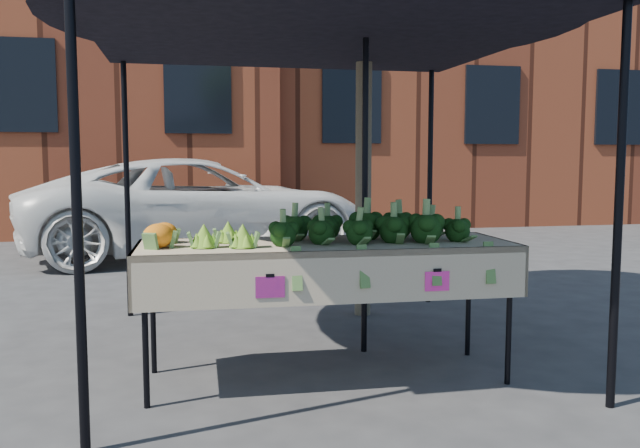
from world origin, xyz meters
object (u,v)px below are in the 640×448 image
(street_tree, at_px, (364,83))
(canopy, at_px, (316,168))
(table, at_px, (326,311))
(vehicle, at_px, (198,80))

(street_tree, bearing_deg, canopy, -121.72)
(table, bearing_deg, canopy, 84.74)
(table, distance_m, vehicle, 6.35)
(canopy, xyz_separation_m, street_tree, (0.66, 1.06, 0.74))
(canopy, height_order, vehicle, vehicle)
(canopy, relative_size, vehicle, 0.61)
(vehicle, bearing_deg, street_tree, -173.04)
(canopy, height_order, street_tree, street_tree)
(table, height_order, vehicle, vehicle)
(table, distance_m, canopy, 1.11)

